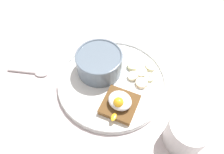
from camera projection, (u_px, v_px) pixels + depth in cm
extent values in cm
cube|color=beige|center=(112.00, 85.00, 59.65)|extent=(120.00, 120.00, 2.00)
cylinder|color=white|center=(112.00, 82.00, 58.43)|extent=(28.96, 28.96, 1.00)
torus|color=white|center=(112.00, 81.00, 57.78)|extent=(28.76, 28.76, 0.60)
cylinder|color=slate|center=(99.00, 63.00, 57.93)|extent=(12.11, 12.11, 5.77)
torus|color=slate|center=(99.00, 56.00, 55.58)|extent=(12.31, 12.31, 0.60)
cylinder|color=#D4B88F|center=(99.00, 64.00, 58.35)|extent=(10.71, 10.71, 4.34)
ellipsoid|color=#D4B88F|center=(99.00, 60.00, 56.75)|extent=(10.17, 10.17, 1.20)
ellipsoid|color=tan|center=(102.00, 56.00, 57.10)|extent=(1.32, 1.44, 0.52)
ellipsoid|color=tan|center=(100.00, 49.00, 58.44)|extent=(1.87, 1.86, 0.69)
ellipsoid|color=tan|center=(104.00, 60.00, 56.27)|extent=(1.89, 1.92, 0.70)
ellipsoid|color=#D0AF90|center=(99.00, 59.00, 56.56)|extent=(1.42, 1.27, 0.51)
ellipsoid|color=beige|center=(104.00, 55.00, 57.36)|extent=(1.18, 0.76, 0.51)
ellipsoid|color=tan|center=(96.00, 57.00, 56.66)|extent=(2.24, 2.23, 0.82)
ellipsoid|color=tan|center=(100.00, 57.00, 56.87)|extent=(1.51, 1.04, 0.62)
cube|color=brown|center=(120.00, 103.00, 52.54)|extent=(10.16, 10.16, 0.30)
cube|color=brown|center=(120.00, 105.00, 53.08)|extent=(9.96, 9.96, 1.52)
ellipsoid|color=white|center=(120.00, 101.00, 51.42)|extent=(5.78, 5.14, 2.56)
sphere|color=#F4AB1D|center=(119.00, 102.00, 50.27)|extent=(2.52, 2.52, 2.52)
ellipsoid|color=#F4AB1D|center=(114.00, 117.00, 50.16)|extent=(1.77, 2.41, 0.36)
cylinder|color=beige|center=(133.00, 66.00, 60.30)|extent=(4.46, 4.47, 1.37)
cylinder|color=#B8B589|center=(133.00, 65.00, 59.88)|extent=(0.80, 0.80, 0.18)
cylinder|color=#FAF1C9|center=(133.00, 76.00, 58.28)|extent=(4.14, 4.10, 1.52)
cylinder|color=beige|center=(133.00, 75.00, 57.90)|extent=(0.74, 0.73, 0.23)
cylinder|color=beige|center=(149.00, 77.00, 58.22)|extent=(3.45, 3.42, 1.01)
cylinder|color=#B5B482|center=(149.00, 76.00, 57.87)|extent=(0.62, 0.61, 0.15)
cylinder|color=#F3ECC2|center=(150.00, 66.00, 60.23)|extent=(4.31, 4.31, 1.38)
cylinder|color=#BDB897|center=(150.00, 65.00, 59.86)|extent=(0.77, 0.77, 0.21)
cylinder|color=#EFE9BE|center=(141.00, 72.00, 59.21)|extent=(4.15, 4.16, 0.99)
cylinder|color=#BAB694|center=(141.00, 71.00, 58.86)|extent=(0.75, 0.75, 0.14)
cylinder|color=#F6E1B9|center=(142.00, 83.00, 57.09)|extent=(4.42, 4.43, 1.08)
cylinder|color=#C0B090|center=(142.00, 82.00, 56.67)|extent=(0.80, 0.80, 0.13)
cylinder|color=white|center=(187.00, 133.00, 46.69)|extent=(8.79, 8.79, 7.88)
cylinder|color=#321E11|center=(191.00, 127.00, 44.25)|extent=(7.47, 7.47, 0.40)
cylinder|color=silver|center=(24.00, 71.00, 60.69)|extent=(8.65, 5.60, 0.80)
ellipsoid|color=silver|center=(41.00, 73.00, 60.31)|extent=(4.32, 3.91, 0.70)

